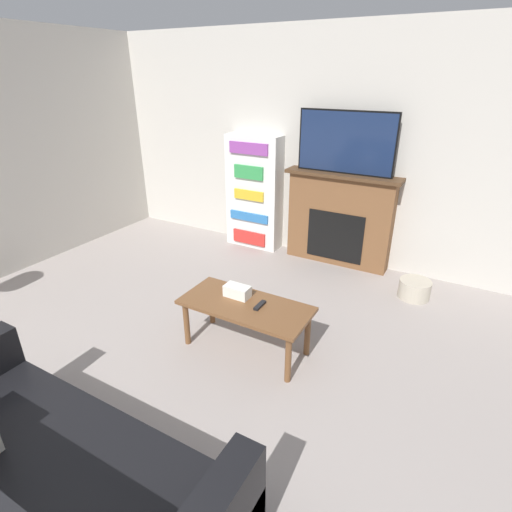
{
  "coord_description": "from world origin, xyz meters",
  "views": [
    {
      "loc": [
        1.71,
        0.08,
        2.2
      ],
      "look_at": [
        0.16,
        2.83,
        0.74
      ],
      "focal_mm": 28.0,
      "sensor_mm": 36.0,
      "label": 1
    }
  ],
  "objects_px": {
    "bookshelf": "(254,193)",
    "storage_basket": "(414,289)",
    "fireplace": "(339,219)",
    "coffee_table": "(246,310)",
    "couch": "(37,492)",
    "tv": "(346,143)"
  },
  "relations": [
    {
      "from": "bookshelf",
      "to": "storage_basket",
      "type": "bearing_deg",
      "value": -10.74
    },
    {
      "from": "fireplace",
      "to": "coffee_table",
      "type": "relative_size",
      "value": 1.24
    },
    {
      "from": "fireplace",
      "to": "coffee_table",
      "type": "height_order",
      "value": "fireplace"
    },
    {
      "from": "storage_basket",
      "to": "couch",
      "type": "bearing_deg",
      "value": -109.92
    },
    {
      "from": "fireplace",
      "to": "bookshelf",
      "type": "height_order",
      "value": "bookshelf"
    },
    {
      "from": "fireplace",
      "to": "storage_basket",
      "type": "xyz_separation_m",
      "value": [
        1.02,
        -0.44,
        -0.47
      ]
    },
    {
      "from": "couch",
      "to": "storage_basket",
      "type": "height_order",
      "value": "couch"
    },
    {
      "from": "couch",
      "to": "fireplace",
      "type": "bearing_deg",
      "value": 86.65
    },
    {
      "from": "tv",
      "to": "couch",
      "type": "height_order",
      "value": "tv"
    },
    {
      "from": "storage_basket",
      "to": "coffee_table",
      "type": "bearing_deg",
      "value": -124.47
    },
    {
      "from": "fireplace",
      "to": "bookshelf",
      "type": "xyz_separation_m",
      "value": [
        -1.18,
        -0.02,
        0.17
      ]
    },
    {
      "from": "coffee_table",
      "to": "bookshelf",
      "type": "height_order",
      "value": "bookshelf"
    },
    {
      "from": "fireplace",
      "to": "storage_basket",
      "type": "bearing_deg",
      "value": -23.26
    },
    {
      "from": "fireplace",
      "to": "bookshelf",
      "type": "relative_size",
      "value": 0.91
    },
    {
      "from": "fireplace",
      "to": "storage_basket",
      "type": "distance_m",
      "value": 1.21
    },
    {
      "from": "tv",
      "to": "storage_basket",
      "type": "relative_size",
      "value": 3.41
    },
    {
      "from": "coffee_table",
      "to": "couch",
      "type": "bearing_deg",
      "value": -94.14
    },
    {
      "from": "tv",
      "to": "storage_basket",
      "type": "distance_m",
      "value": 1.77
    },
    {
      "from": "couch",
      "to": "coffee_table",
      "type": "bearing_deg",
      "value": 85.86
    },
    {
      "from": "fireplace",
      "to": "coffee_table",
      "type": "bearing_deg",
      "value": -92.65
    },
    {
      "from": "coffee_table",
      "to": "storage_basket",
      "type": "bearing_deg",
      "value": 55.53
    },
    {
      "from": "coffee_table",
      "to": "bookshelf",
      "type": "bearing_deg",
      "value": 117.85
    }
  ]
}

